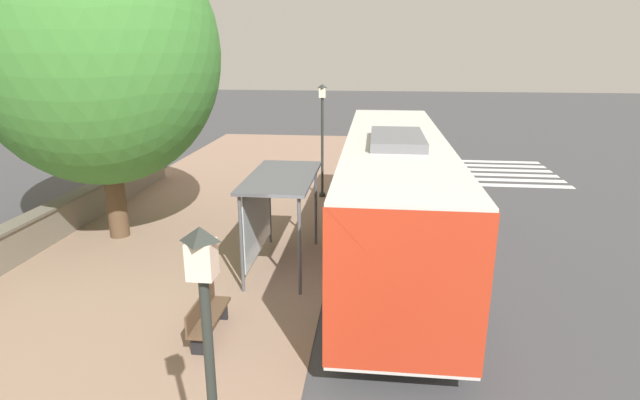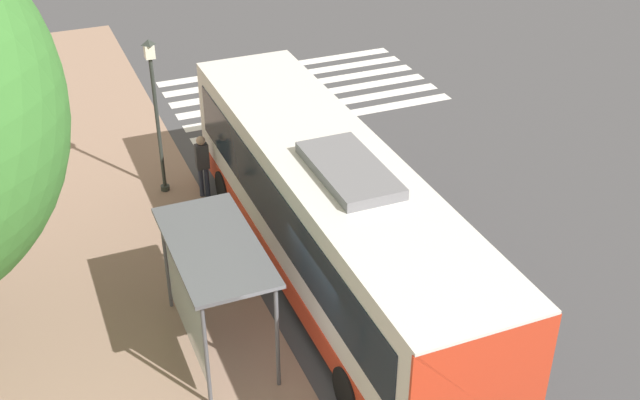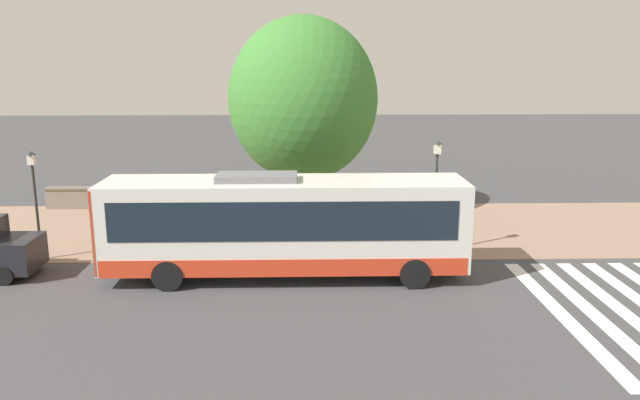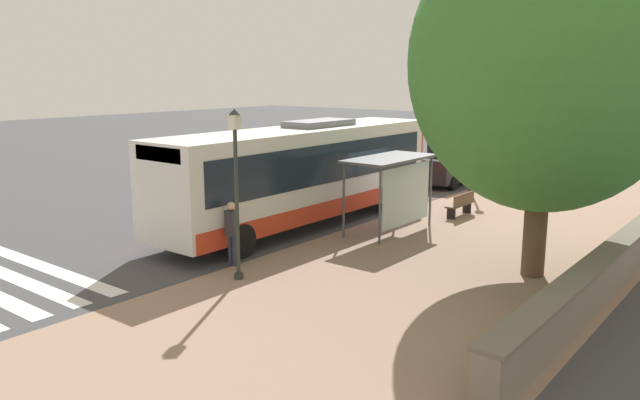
{
  "view_description": "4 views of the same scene",
  "coord_description": "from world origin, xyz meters",
  "px_view_note": "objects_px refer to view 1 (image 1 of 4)",
  "views": [
    {
      "loc": [
        1.07,
        -11.02,
        5.57
      ],
      "look_at": [
        -0.55,
        3.74,
        1.07
      ],
      "focal_mm": 28.0,
      "sensor_mm": 36.0,
      "label": 1
    },
    {
      "loc": [
        -4.21,
        -11.41,
        11.21
      ],
      "look_at": [
        1.37,
        2.09,
        2.32
      ],
      "focal_mm": 45.0,
      "sensor_mm": 36.0,
      "label": 2
    },
    {
      "loc": [
        21.89,
        2.76,
        7.34
      ],
      "look_at": [
        -0.05,
        3.32,
        2.31
      ],
      "focal_mm": 35.0,
      "sensor_mm": 36.0,
      "label": 3
    },
    {
      "loc": [
        -12.0,
        18.38,
        5.16
      ],
      "look_at": [
        0.19,
        2.96,
        1.19
      ],
      "focal_mm": 35.0,
      "sensor_mm": 36.0,
      "label": 4
    }
  ],
  "objects_px": {
    "bus": "(393,193)",
    "street_lamp_far": "(322,132)",
    "bench": "(207,315)",
    "shade_tree": "(98,53)",
    "bus_shelter": "(276,191)",
    "street_lamp_near": "(211,385)",
    "pedestrian": "(345,175)"
  },
  "relations": [
    {
      "from": "bus_shelter",
      "to": "shade_tree",
      "type": "distance_m",
      "value": 6.49
    },
    {
      "from": "bus",
      "to": "street_lamp_far",
      "type": "distance_m",
      "value": 6.21
    },
    {
      "from": "bus_shelter",
      "to": "street_lamp_near",
      "type": "relative_size",
      "value": 0.86
    },
    {
      "from": "bus_shelter",
      "to": "bench",
      "type": "bearing_deg",
      "value": -101.7
    },
    {
      "from": "bus",
      "to": "street_lamp_near",
      "type": "relative_size",
      "value": 2.96
    },
    {
      "from": "bus",
      "to": "bench",
      "type": "height_order",
      "value": "bus"
    },
    {
      "from": "street_lamp_near",
      "to": "shade_tree",
      "type": "bearing_deg",
      "value": 122.7
    },
    {
      "from": "bus",
      "to": "bus_shelter",
      "type": "bearing_deg",
      "value": -162.17
    },
    {
      "from": "bench",
      "to": "street_lamp_near",
      "type": "distance_m",
      "value": 5.24
    },
    {
      "from": "pedestrian",
      "to": "bench",
      "type": "height_order",
      "value": "pedestrian"
    },
    {
      "from": "street_lamp_far",
      "to": "shade_tree",
      "type": "height_order",
      "value": "shade_tree"
    },
    {
      "from": "bus_shelter",
      "to": "street_lamp_near",
      "type": "height_order",
      "value": "street_lamp_near"
    },
    {
      "from": "pedestrian",
      "to": "bus",
      "type": "bearing_deg",
      "value": -72.15
    },
    {
      "from": "bus_shelter",
      "to": "bus",
      "type": "bearing_deg",
      "value": 17.83
    },
    {
      "from": "bench",
      "to": "shade_tree",
      "type": "height_order",
      "value": "shade_tree"
    },
    {
      "from": "bus_shelter",
      "to": "street_lamp_far",
      "type": "distance_m",
      "value": 6.64
    },
    {
      "from": "shade_tree",
      "to": "bus",
      "type": "bearing_deg",
      "value": -4.43
    },
    {
      "from": "street_lamp_far",
      "to": "shade_tree",
      "type": "bearing_deg",
      "value": -139.27
    },
    {
      "from": "bus",
      "to": "street_lamp_near",
      "type": "distance_m",
      "value": 9.34
    },
    {
      "from": "bench",
      "to": "bus",
      "type": "bearing_deg",
      "value": 50.3
    },
    {
      "from": "pedestrian",
      "to": "street_lamp_far",
      "type": "relative_size",
      "value": 0.42
    },
    {
      "from": "street_lamp_near",
      "to": "bus",
      "type": "bearing_deg",
      "value": 77.21
    },
    {
      "from": "street_lamp_far",
      "to": "bus_shelter",
      "type": "bearing_deg",
      "value": -94.35
    },
    {
      "from": "bench",
      "to": "street_lamp_near",
      "type": "relative_size",
      "value": 0.4
    },
    {
      "from": "bus_shelter",
      "to": "pedestrian",
      "type": "distance_m",
      "value": 6.17
    },
    {
      "from": "bus_shelter",
      "to": "street_lamp_far",
      "type": "xyz_separation_m",
      "value": [
        0.5,
        6.6,
        0.49
      ]
    },
    {
      "from": "street_lamp_near",
      "to": "shade_tree",
      "type": "xyz_separation_m",
      "value": [
        -6.25,
        9.74,
        3.05
      ]
    },
    {
      "from": "bus",
      "to": "bus_shelter",
      "type": "height_order",
      "value": "bus"
    },
    {
      "from": "street_lamp_near",
      "to": "bus_shelter",
      "type": "bearing_deg",
      "value": 96.78
    },
    {
      "from": "street_lamp_near",
      "to": "street_lamp_far",
      "type": "height_order",
      "value": "street_lamp_far"
    },
    {
      "from": "bus",
      "to": "pedestrian",
      "type": "distance_m",
      "value": 5.25
    },
    {
      "from": "street_lamp_far",
      "to": "shade_tree",
      "type": "xyz_separation_m",
      "value": [
        -5.79,
        -4.98,
        2.9
      ]
    }
  ]
}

